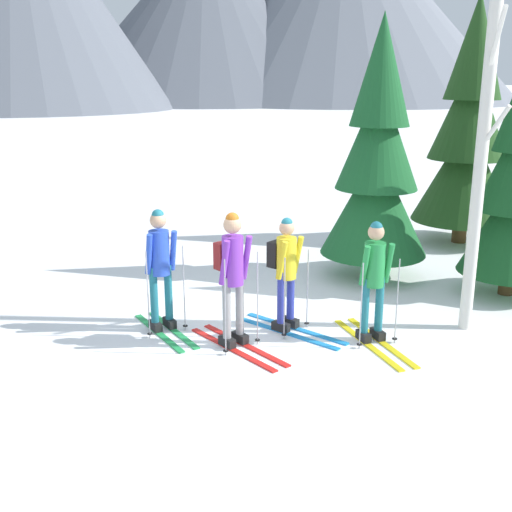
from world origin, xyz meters
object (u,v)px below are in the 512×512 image
(skier_in_yellow, at_px, (286,269))
(pine_tree_far, at_px, (468,133))
(skier_in_green, at_px, (374,278))
(skier_in_blue, at_px, (160,265))
(skier_in_purple, at_px, (232,271))
(pine_tree_mid, at_px, (377,162))
(birch_tree_tall, at_px, (483,144))

(skier_in_yellow, height_order, pine_tree_far, pine_tree_far)
(skier_in_yellow, bearing_deg, skier_in_green, -31.94)
(skier_in_yellow, xyz_separation_m, pine_tree_far, (4.99, 3.89, 1.42))
(skier_in_blue, relative_size, pine_tree_far, 0.34)
(skier_in_purple, bearing_deg, skier_in_yellow, 24.02)
(skier_in_yellow, distance_m, skier_in_green, 1.23)
(skier_in_purple, distance_m, pine_tree_mid, 3.99)
(skier_in_yellow, distance_m, birch_tree_tall, 3.11)
(skier_in_yellow, distance_m, pine_tree_far, 6.48)
(pine_tree_mid, height_order, pine_tree_far, pine_tree_far)
(skier_in_green, relative_size, pine_tree_far, 0.35)
(skier_in_green, xyz_separation_m, pine_tree_far, (3.94, 4.54, 1.43))
(skier_in_green, distance_m, pine_tree_far, 6.18)
(skier_in_green, bearing_deg, pine_tree_mid, 67.17)
(skier_in_green, height_order, pine_tree_far, pine_tree_far)
(pine_tree_far, bearing_deg, skier_in_yellow, -142.06)
(skier_in_yellow, bearing_deg, skier_in_blue, 167.70)
(skier_in_blue, distance_m, skier_in_purple, 1.15)
(skier_in_purple, bearing_deg, skier_in_blue, 140.06)
(pine_tree_mid, bearing_deg, skier_in_green, -112.83)
(pine_tree_mid, relative_size, birch_tree_tall, 0.87)
(skier_in_purple, relative_size, birch_tree_tall, 0.35)
(skier_in_purple, xyz_separation_m, pine_tree_far, (5.81, 4.25, 1.29))
(pine_tree_mid, distance_m, birch_tree_tall, 2.66)
(skier_in_yellow, bearing_deg, skier_in_purple, -155.98)
(skier_in_blue, bearing_deg, pine_tree_mid, 23.46)
(skier_in_green, bearing_deg, skier_in_purple, 171.32)
(skier_in_yellow, height_order, skier_in_green, skier_in_green)
(birch_tree_tall, bearing_deg, pine_tree_far, 60.98)
(birch_tree_tall, bearing_deg, skier_in_blue, 168.13)
(skier_in_blue, height_order, pine_tree_mid, pine_tree_mid)
(skier_in_green, bearing_deg, skier_in_blue, 159.58)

